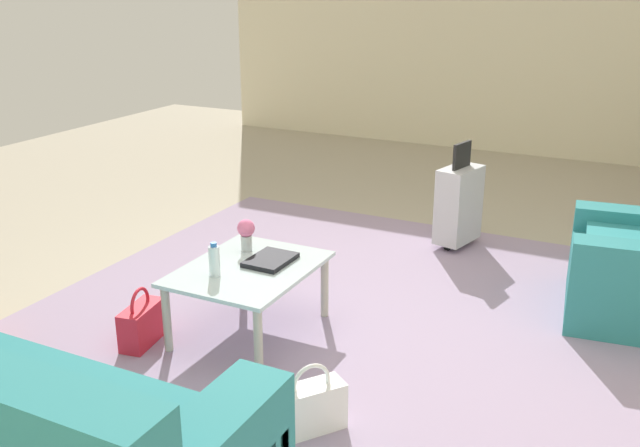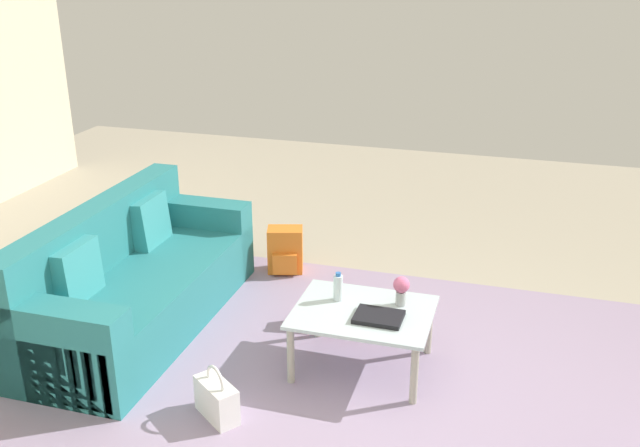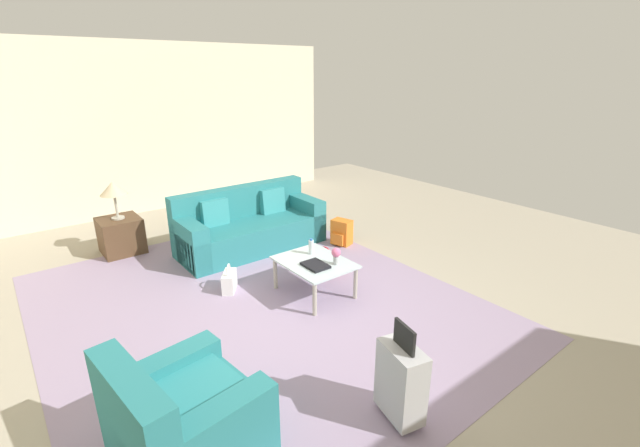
{
  "view_description": "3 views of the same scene",
  "coord_description": "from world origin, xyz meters",
  "px_view_note": "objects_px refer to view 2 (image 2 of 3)",
  "views": [
    {
      "loc": [
        3.69,
        1.62,
        2.06
      ],
      "look_at": [
        0.32,
        -0.07,
        0.75
      ],
      "focal_mm": 40.0,
      "sensor_mm": 36.0,
      "label": 1
    },
    {
      "loc": [
        -0.51,
        3.56,
        2.69
      ],
      "look_at": [
        0.64,
        -0.31,
        1.1
      ],
      "focal_mm": 40.0,
      "sensor_mm": 36.0,
      "label": 2
    },
    {
      "loc": [
        -3.31,
        2.33,
        2.59
      ],
      "look_at": [
        0.05,
        -0.31,
        1.06
      ],
      "focal_mm": 24.0,
      "sensor_mm": 36.0,
      "label": 3
    }
  ],
  "objects_px": {
    "coffee_table": "(363,318)",
    "backpack_orange": "(285,251)",
    "handbag_white": "(217,399)",
    "coffee_table_book": "(379,317)",
    "flower_vase": "(401,288)",
    "handbag_red": "(325,309)",
    "water_bottle": "(338,287)",
    "couch": "(131,285)"
  },
  "relations": [
    {
      "from": "couch",
      "to": "backpack_orange",
      "type": "bearing_deg",
      "value": -123.83
    },
    {
      "from": "coffee_table",
      "to": "handbag_red",
      "type": "height_order",
      "value": "coffee_table"
    },
    {
      "from": "water_bottle",
      "to": "coffee_table",
      "type": "bearing_deg",
      "value": 153.43
    },
    {
      "from": "water_bottle",
      "to": "coffee_table_book",
      "type": "height_order",
      "value": "water_bottle"
    },
    {
      "from": "coffee_table_book",
      "to": "backpack_orange",
      "type": "height_order",
      "value": "coffee_table_book"
    },
    {
      "from": "flower_vase",
      "to": "handbag_red",
      "type": "relative_size",
      "value": 0.57
    },
    {
      "from": "handbag_white",
      "to": "handbag_red",
      "type": "relative_size",
      "value": 1.0
    },
    {
      "from": "couch",
      "to": "coffee_table_book",
      "type": "relative_size",
      "value": 7.09
    },
    {
      "from": "water_bottle",
      "to": "handbag_red",
      "type": "xyz_separation_m",
      "value": [
        0.2,
        -0.4,
        -0.4
      ]
    },
    {
      "from": "water_bottle",
      "to": "coffee_table_book",
      "type": "bearing_deg",
      "value": 150.64
    },
    {
      "from": "coffee_table",
      "to": "flower_vase",
      "type": "xyz_separation_m",
      "value": [
        -0.22,
        -0.15,
        0.18
      ]
    },
    {
      "from": "handbag_white",
      "to": "handbag_red",
      "type": "bearing_deg",
      "value": -103.6
    },
    {
      "from": "coffee_table_book",
      "to": "backpack_orange",
      "type": "xyz_separation_m",
      "value": [
        1.12,
        -1.37,
        -0.25
      ]
    },
    {
      "from": "coffee_table",
      "to": "backpack_orange",
      "type": "relative_size",
      "value": 2.27
    },
    {
      "from": "coffee_table",
      "to": "couch",
      "type": "bearing_deg",
      "value": -3.19
    },
    {
      "from": "coffee_table",
      "to": "backpack_orange",
      "type": "distance_m",
      "value": 1.64
    },
    {
      "from": "flower_vase",
      "to": "coffee_table_book",
      "type": "bearing_deg",
      "value": 66.5
    },
    {
      "from": "coffee_table",
      "to": "water_bottle",
      "type": "xyz_separation_m",
      "value": [
        0.2,
        -0.1,
        0.15
      ]
    },
    {
      "from": "water_bottle",
      "to": "handbag_red",
      "type": "relative_size",
      "value": 0.57
    },
    {
      "from": "coffee_table",
      "to": "handbag_red",
      "type": "bearing_deg",
      "value": -50.78
    },
    {
      "from": "water_bottle",
      "to": "flower_vase",
      "type": "distance_m",
      "value": 0.42
    },
    {
      "from": "coffee_table",
      "to": "backpack_orange",
      "type": "xyz_separation_m",
      "value": [
        1.0,
        -1.29,
        -0.18
      ]
    },
    {
      "from": "coffee_table",
      "to": "handbag_white",
      "type": "bearing_deg",
      "value": 47.72
    },
    {
      "from": "coffee_table",
      "to": "backpack_orange",
      "type": "height_order",
      "value": "coffee_table"
    },
    {
      "from": "coffee_table_book",
      "to": "handbag_white",
      "type": "height_order",
      "value": "coffee_table_book"
    },
    {
      "from": "flower_vase",
      "to": "water_bottle",
      "type": "bearing_deg",
      "value": 6.79
    },
    {
      "from": "coffee_table",
      "to": "coffee_table_book",
      "type": "bearing_deg",
      "value": 146.31
    },
    {
      "from": "coffee_table_book",
      "to": "flower_vase",
      "type": "xyz_separation_m",
      "value": [
        -0.1,
        -0.23,
        0.11
      ]
    },
    {
      "from": "water_bottle",
      "to": "coffee_table_book",
      "type": "xyz_separation_m",
      "value": [
        -0.32,
        0.18,
        -0.08
      ]
    },
    {
      "from": "coffee_table",
      "to": "handbag_white",
      "type": "height_order",
      "value": "coffee_table"
    },
    {
      "from": "couch",
      "to": "flower_vase",
      "type": "height_order",
      "value": "couch"
    },
    {
      "from": "couch",
      "to": "coffee_table_book",
      "type": "bearing_deg",
      "value": 174.63
    },
    {
      "from": "handbag_white",
      "to": "backpack_orange",
      "type": "relative_size",
      "value": 0.89
    },
    {
      "from": "handbag_red",
      "to": "coffee_table",
      "type": "bearing_deg",
      "value": 129.22
    },
    {
      "from": "flower_vase",
      "to": "backpack_orange",
      "type": "xyz_separation_m",
      "value": [
        1.22,
        -1.14,
        -0.36
      ]
    },
    {
      "from": "coffee_table_book",
      "to": "handbag_red",
      "type": "distance_m",
      "value": 0.84
    },
    {
      "from": "handbag_white",
      "to": "flower_vase",
      "type": "bearing_deg",
      "value": -134.96
    },
    {
      "from": "coffee_table",
      "to": "handbag_white",
      "type": "relative_size",
      "value": 2.54
    },
    {
      "from": "handbag_red",
      "to": "water_bottle",
      "type": "bearing_deg",
      "value": 117.33
    },
    {
      "from": "handbag_white",
      "to": "coffee_table",
      "type": "bearing_deg",
      "value": -132.28
    },
    {
      "from": "coffee_table_book",
      "to": "flower_vase",
      "type": "height_order",
      "value": "flower_vase"
    },
    {
      "from": "couch",
      "to": "coffee_table_book",
      "type": "xyz_separation_m",
      "value": [
        -1.91,
        0.18,
        0.13
      ]
    }
  ]
}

